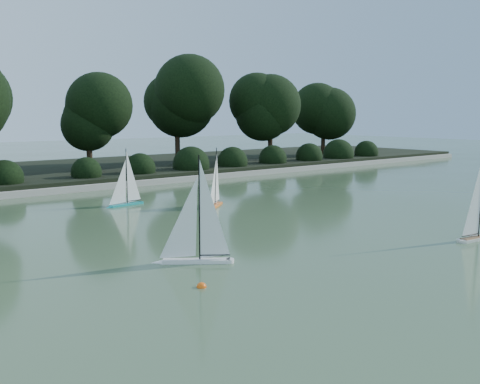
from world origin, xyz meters
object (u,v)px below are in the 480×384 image
(sailboat_orange, at_px, (214,197))
(sailboat_teal, at_px, (123,196))
(sailboat_white_a, at_px, (190,245))
(race_buoy, at_px, (202,287))

(sailboat_orange, height_order, sailboat_teal, sailboat_orange)
(sailboat_orange, relative_size, sailboat_teal, 1.02)
(sailboat_white_a, relative_size, race_buoy, 13.33)
(sailboat_orange, height_order, race_buoy, sailboat_orange)
(sailboat_white_a, height_order, sailboat_orange, sailboat_white_a)
(sailboat_white_a, distance_m, sailboat_orange, 4.96)
(race_buoy, bearing_deg, sailboat_teal, 71.87)
(sailboat_white_a, xyz_separation_m, sailboat_teal, (1.57, 5.35, -0.04))
(sailboat_white_a, xyz_separation_m, sailboat_orange, (3.20, 3.78, -0.03))
(sailboat_teal, bearing_deg, sailboat_orange, -43.79)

